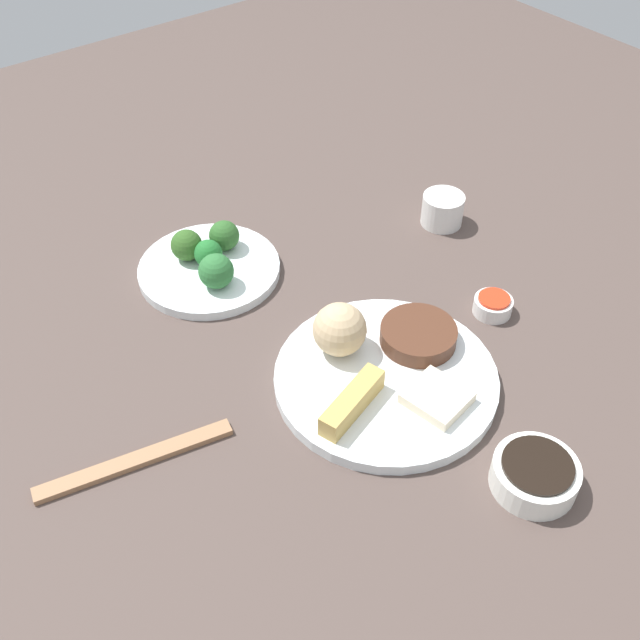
# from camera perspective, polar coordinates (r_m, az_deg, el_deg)

# --- Properties ---
(tabletop) EXTENTS (2.20, 2.20, 0.02)m
(tabletop) POSITION_cam_1_polar(r_m,az_deg,el_deg) (0.98, 2.13, -3.45)
(tabletop) COLOR #4D3F3A
(tabletop) RESTS_ON ground
(main_plate) EXTENTS (0.28, 0.28, 0.02)m
(main_plate) POSITION_cam_1_polar(r_m,az_deg,el_deg) (0.94, 4.99, -4.43)
(main_plate) COLOR white
(main_plate) RESTS_ON tabletop
(rice_scoop) EXTENTS (0.07, 0.07, 0.07)m
(rice_scoop) POSITION_cam_1_polar(r_m,az_deg,el_deg) (0.94, 1.50, -0.72)
(rice_scoop) COLOR tan
(rice_scoop) RESTS_ON main_plate
(spring_roll) EXTENTS (0.11, 0.06, 0.03)m
(spring_roll) POSITION_cam_1_polar(r_m,az_deg,el_deg) (0.88, 2.45, -6.22)
(spring_roll) COLOR tan
(spring_roll) RESTS_ON main_plate
(crab_rangoon_wonton) EXTENTS (0.08, 0.08, 0.01)m
(crab_rangoon_wonton) POSITION_cam_1_polar(r_m,az_deg,el_deg) (0.91, 8.85, -5.82)
(crab_rangoon_wonton) COLOR beige
(crab_rangoon_wonton) RESTS_ON main_plate
(stir_fry_heap) EXTENTS (0.10, 0.10, 0.02)m
(stir_fry_heap) POSITION_cam_1_polar(r_m,az_deg,el_deg) (0.97, 7.44, -1.14)
(stir_fry_heap) COLOR #4E2C1C
(stir_fry_heap) RESTS_ON main_plate
(broccoli_plate) EXTENTS (0.20, 0.20, 0.01)m
(broccoli_plate) POSITION_cam_1_polar(r_m,az_deg,el_deg) (1.10, -8.37, 3.82)
(broccoli_plate) COLOR white
(broccoli_plate) RESTS_ON tabletop
(broccoli_floret_0) EXTENTS (0.04, 0.04, 0.04)m
(broccoli_floret_0) POSITION_cam_1_polar(r_m,az_deg,el_deg) (1.09, -8.45, 4.99)
(broccoli_floret_0) COLOR #216C2C
(broccoli_floret_0) RESTS_ON broccoli_plate
(broccoli_floret_1) EXTENTS (0.05, 0.05, 0.05)m
(broccoli_floret_1) POSITION_cam_1_polar(r_m,az_deg,el_deg) (1.05, -7.86, 3.68)
(broccoli_floret_1) COLOR #2C6B34
(broccoli_floret_1) RESTS_ON broccoli_plate
(broccoli_floret_2) EXTENTS (0.04, 0.04, 0.04)m
(broccoli_floret_2) POSITION_cam_1_polar(r_m,az_deg,el_deg) (1.12, -7.26, 6.35)
(broccoli_floret_2) COLOR #2C5C26
(broccoli_floret_2) RESTS_ON broccoli_plate
(broccoli_floret_4) EXTENTS (0.05, 0.05, 0.05)m
(broccoli_floret_4) POSITION_cam_1_polar(r_m,az_deg,el_deg) (1.10, -10.06, 5.60)
(broccoli_floret_4) COLOR #305A21
(broccoli_floret_4) RESTS_ON broccoli_plate
(soy_sauce_bowl) EXTENTS (0.09, 0.09, 0.03)m
(soy_sauce_bowl) POSITION_cam_1_polar(r_m,az_deg,el_deg) (0.87, 15.92, -11.24)
(soy_sauce_bowl) COLOR white
(soy_sauce_bowl) RESTS_ON tabletop
(soy_sauce_bowl_liquid) EXTENTS (0.08, 0.08, 0.00)m
(soy_sauce_bowl_liquid) POSITION_cam_1_polar(r_m,az_deg,el_deg) (0.85, 16.16, -10.51)
(soy_sauce_bowl_liquid) COLOR black
(soy_sauce_bowl_liquid) RESTS_ON soy_sauce_bowl
(sauce_ramekin_sweet_and_sour) EXTENTS (0.05, 0.05, 0.02)m
(sauce_ramekin_sweet_and_sour) POSITION_cam_1_polar(r_m,az_deg,el_deg) (1.05, 12.93, 1.04)
(sauce_ramekin_sweet_and_sour) COLOR white
(sauce_ramekin_sweet_and_sour) RESTS_ON tabletop
(sauce_ramekin_sweet_and_sour_liquid) EXTENTS (0.04, 0.04, 0.00)m
(sauce_ramekin_sweet_and_sour_liquid) POSITION_cam_1_polar(r_m,az_deg,el_deg) (1.04, 13.05, 1.58)
(sauce_ramekin_sweet_and_sour_liquid) COLOR red
(sauce_ramekin_sweet_and_sour_liquid) RESTS_ON sauce_ramekin_sweet_and_sour
(teacup) EXTENTS (0.06, 0.06, 0.05)m
(teacup) POSITION_cam_1_polar(r_m,az_deg,el_deg) (1.19, 9.25, 8.24)
(teacup) COLOR white
(teacup) RESTS_ON tabletop
(chopsticks_pair) EXTENTS (0.23, 0.07, 0.01)m
(chopsticks_pair) POSITION_cam_1_polar(r_m,az_deg,el_deg) (0.89, -13.79, -10.28)
(chopsticks_pair) COLOR #9D714E
(chopsticks_pair) RESTS_ON tabletop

